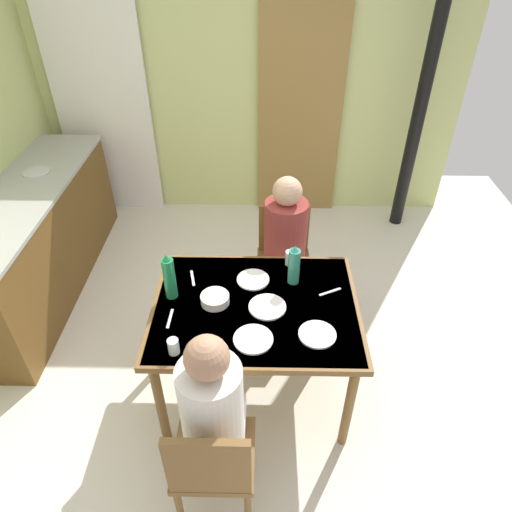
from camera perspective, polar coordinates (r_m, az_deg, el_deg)
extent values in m
plane|color=silver|center=(3.37, -2.88, -13.45)|extent=(5.89, 5.89, 0.00)
cube|color=#C7D181|center=(4.59, -1.64, 20.49)|extent=(4.14, 0.10, 2.55)
cube|color=olive|center=(4.61, 5.48, 16.83)|extent=(0.80, 0.05, 2.00)
cylinder|color=black|center=(4.47, 20.03, 17.92)|extent=(0.12, 0.12, 2.55)
cube|color=white|center=(4.81, -18.52, 16.92)|extent=(0.90, 0.03, 2.14)
cube|color=brown|center=(4.13, -25.66, 1.54)|extent=(0.60, 2.16, 0.87)
cube|color=#9E9E99|center=(3.92, -27.41, 6.86)|extent=(0.61, 2.20, 0.03)
cylinder|color=#B7B7BC|center=(4.16, -25.76, 9.42)|extent=(0.21, 0.21, 0.01)
cube|color=brown|center=(2.71, -0.06, -6.47)|extent=(1.22, 0.95, 0.04)
cube|color=beige|center=(2.70, -0.06, -6.18)|extent=(1.17, 0.91, 0.00)
cylinder|color=brown|center=(2.80, -11.87, -17.56)|extent=(0.06, 0.06, 0.71)
cylinder|color=brown|center=(2.78, 11.51, -17.92)|extent=(0.06, 0.06, 0.71)
cylinder|color=brown|center=(3.31, -9.32, -6.10)|extent=(0.06, 0.06, 0.71)
cylinder|color=brown|center=(3.30, 9.53, -6.34)|extent=(0.06, 0.06, 0.71)
cube|color=brown|center=(2.48, -5.20, -23.41)|extent=(0.40, 0.40, 0.04)
cube|color=brown|center=(2.22, -5.99, -24.82)|extent=(0.38, 0.04, 0.42)
cylinder|color=brown|center=(2.80, -8.31, -22.60)|extent=(0.04, 0.04, 0.41)
cylinder|color=brown|center=(2.77, -0.75, -22.93)|extent=(0.04, 0.04, 0.41)
cylinder|color=brown|center=(2.65, -9.42, -28.95)|extent=(0.04, 0.04, 0.41)
cube|color=brown|center=(3.47, 3.44, -1.21)|extent=(0.40, 0.40, 0.04)
cube|color=brown|center=(3.49, 3.49, 3.33)|extent=(0.38, 0.04, 0.42)
cylinder|color=brown|center=(3.51, 6.17, -6.10)|extent=(0.04, 0.04, 0.41)
cylinder|color=brown|center=(3.50, 0.58, -6.06)|extent=(0.04, 0.04, 0.41)
cylinder|color=brown|center=(3.77, 5.82, -2.53)|extent=(0.04, 0.04, 0.41)
cylinder|color=brown|center=(3.75, 0.63, -2.48)|extent=(0.04, 0.04, 0.41)
cube|color=silver|center=(2.52, -4.93, -19.56)|extent=(0.30, 0.22, 0.12)
cylinder|color=silver|center=(2.24, -5.55, -18.30)|extent=(0.30, 0.30, 0.52)
sphere|color=#A87A5B|center=(1.96, -6.17, -12.54)|extent=(0.20, 0.20, 0.20)
cube|color=maroon|center=(3.31, 3.56, -2.14)|extent=(0.30, 0.22, 0.12)
cylinder|color=maroon|center=(3.24, 3.68, 2.66)|extent=(0.30, 0.30, 0.52)
sphere|color=tan|center=(3.05, 3.94, 8.06)|extent=(0.20, 0.20, 0.20)
cylinder|color=#1D7E46|center=(2.71, -10.74, -2.77)|extent=(0.07, 0.07, 0.27)
cone|color=#1C7841|center=(2.62, -11.12, -0.20)|extent=(0.05, 0.05, 0.04)
cylinder|color=#328C71|center=(2.79, 4.77, -1.32)|extent=(0.07, 0.07, 0.24)
cone|color=teal|center=(2.70, 4.91, 0.95)|extent=(0.05, 0.05, 0.04)
cylinder|color=silver|center=(2.71, -5.14, -5.37)|extent=(0.17, 0.17, 0.05)
cylinder|color=white|center=(2.68, 1.43, -6.36)|extent=(0.22, 0.22, 0.01)
cylinder|color=white|center=(2.86, -0.37, -2.96)|extent=(0.20, 0.20, 0.01)
cylinder|color=white|center=(2.50, -0.35, -10.34)|extent=(0.22, 0.22, 0.01)
cylinder|color=white|center=(2.55, 7.66, -9.67)|extent=(0.21, 0.21, 0.01)
cylinder|color=silver|center=(2.97, 4.25, -0.25)|extent=(0.06, 0.06, 0.10)
cylinder|color=silver|center=(2.46, -10.27, -11.05)|extent=(0.06, 0.06, 0.09)
cube|color=silver|center=(2.82, 9.23, -4.44)|extent=(0.14, 0.08, 0.00)
cube|color=silver|center=(2.90, -7.92, -2.75)|extent=(0.05, 0.15, 0.00)
cube|color=silver|center=(2.66, -10.69, -7.69)|extent=(0.02, 0.15, 0.00)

